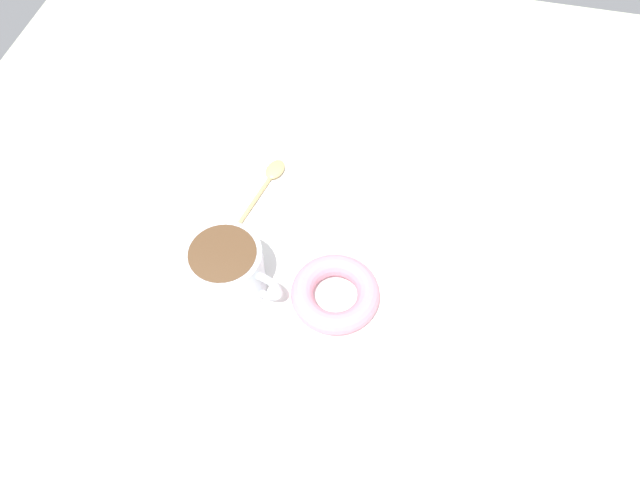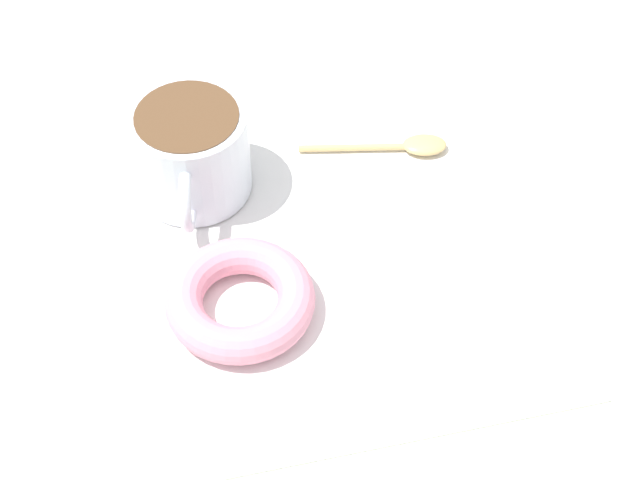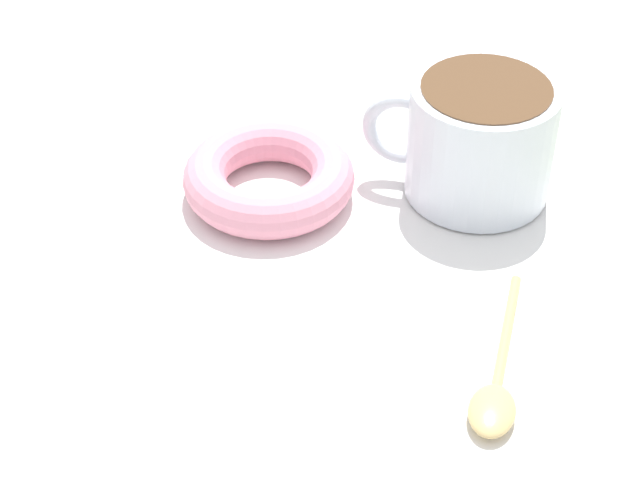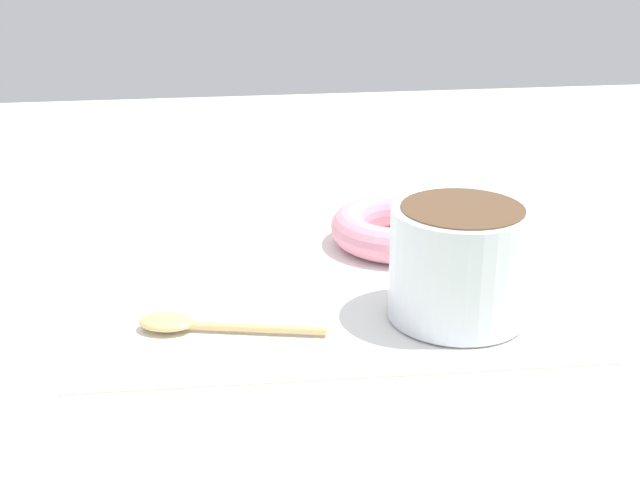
{
  "view_description": "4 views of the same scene",
  "coord_description": "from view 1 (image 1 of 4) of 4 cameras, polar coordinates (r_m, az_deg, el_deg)",
  "views": [
    {
      "loc": [
        -41.92,
        -8.38,
        67.88
      ],
      "look_at": [
        0.65,
        1.33,
        2.3
      ],
      "focal_mm": 35.0,
      "sensor_mm": 36.0,
      "label": 1
    },
    {
      "loc": [
        -12.03,
        -47.94,
        62.87
      ],
      "look_at": [
        0.65,
        1.33,
        2.3
      ],
      "focal_mm": 60.0,
      "sensor_mm": 36.0,
      "label": 2
    },
    {
      "loc": [
        47.6,
        2.88,
        41.77
      ],
      "look_at": [
        0.65,
        1.33,
        2.3
      ],
      "focal_mm": 60.0,
      "sensor_mm": 36.0,
      "label": 3
    },
    {
      "loc": [
        9.03,
        62.48,
        26.59
      ],
      "look_at": [
        0.65,
        1.33,
        2.3
      ],
      "focal_mm": 50.0,
      "sensor_mm": 36.0,
      "label": 4
    }
  ],
  "objects": [
    {
      "name": "donut",
      "position": [
        0.76,
        1.41,
        -4.93
      ],
      "size": [
        10.81,
        10.81,
        2.73
      ],
      "primitive_type": "torus",
      "color": "pink",
      "rests_on": "napkin"
    },
    {
      "name": "spoon",
      "position": [
        0.87,
        -4.61,
        5.73
      ],
      "size": [
        12.19,
        4.16,
        0.9
      ],
      "color": "#D8B772",
      "rests_on": "napkin"
    },
    {
      "name": "coffee_cup",
      "position": [
        0.75,
        -8.46,
        -2.7
      ],
      "size": [
        9.11,
        11.99,
        7.58
      ],
      "color": "silver",
      "rests_on": "napkin"
    },
    {
      "name": "napkin",
      "position": [
        0.81,
        0.0,
        -0.85
      ],
      "size": [
        34.1,
        34.1,
        0.3
      ],
      "primitive_type": "cube",
      "rotation": [
        0.0,
        0.0,
        -0.03
      ],
      "color": "white",
      "rests_on": "ground_plane"
    },
    {
      "name": "ground_plane",
      "position": [
        0.81,
        0.81,
        -1.84
      ],
      "size": [
        120.0,
        120.0,
        2.0
      ],
      "primitive_type": "cube",
      "color": "beige"
    }
  ]
}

